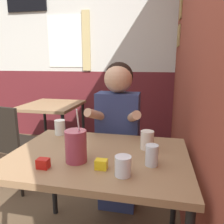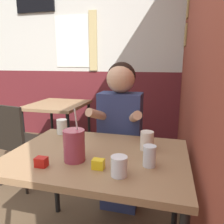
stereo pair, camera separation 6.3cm
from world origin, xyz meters
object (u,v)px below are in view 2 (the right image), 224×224
object	(u,v)px
main_table	(98,164)
person_seated	(120,133)
cocktail_pitcher	(74,145)
chair_near_window	(17,139)
background_table	(58,110)

from	to	relation	value
main_table	person_seated	xyz separation A→B (m)	(0.02, 0.54, 0.02)
person_seated	cocktail_pitcher	distance (m)	0.68
chair_near_window	cocktail_pitcher	xyz separation A→B (m)	(0.96, -0.74, 0.31)
chair_near_window	cocktail_pitcher	distance (m)	1.25
person_seated	cocktail_pitcher	bearing A→B (deg)	-99.39
chair_near_window	person_seated	bearing A→B (deg)	5.56
chair_near_window	person_seated	world-z (taller)	person_seated
main_table	person_seated	size ratio (longest dim) A/B	0.83
main_table	chair_near_window	xyz separation A→B (m)	(-1.05, 0.62, -0.15)
cocktail_pitcher	person_seated	bearing A→B (deg)	80.61
main_table	background_table	bearing A→B (deg)	126.03
background_table	cocktail_pitcher	world-z (taller)	cocktail_pitcher
background_table	person_seated	world-z (taller)	person_seated
background_table	chair_near_window	bearing A→B (deg)	-93.99
main_table	background_table	size ratio (longest dim) A/B	1.38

